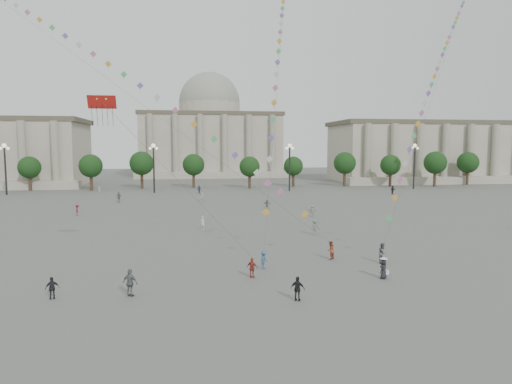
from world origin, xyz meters
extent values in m
plane|color=#514F4C|center=(0.00, 0.00, 0.00)|extent=(360.00, 360.00, 0.00)
cube|color=#A99E8D|center=(75.00, 95.00, 8.00)|extent=(80.00, 22.00, 16.00)
cube|color=brown|center=(75.00, 95.00, 16.60)|extent=(81.60, 22.44, 1.20)
cube|color=#A99E8D|center=(75.00, 82.00, 1.00)|extent=(84.00, 4.00, 2.00)
cube|color=#A99E8D|center=(0.00, 130.00, 10.00)|extent=(46.00, 30.00, 20.00)
cube|color=brown|center=(0.00, 130.00, 20.60)|extent=(46.92, 30.60, 1.20)
cube|color=#A99E8D|center=(0.00, 113.00, 1.00)|extent=(48.30, 4.00, 2.00)
cylinder|color=#A99E8D|center=(0.00, 130.00, 22.50)|extent=(21.00, 21.00, 5.00)
sphere|color=gray|center=(0.00, 130.00, 25.00)|extent=(21.00, 21.00, 21.00)
cylinder|color=#3A281D|center=(-42.00, 78.00, 1.76)|extent=(0.70, 0.70, 3.52)
sphere|color=black|center=(-42.00, 78.00, 5.44)|extent=(5.12, 5.12, 5.12)
cylinder|color=#3A281D|center=(-30.00, 78.00, 1.76)|extent=(0.70, 0.70, 3.52)
sphere|color=black|center=(-30.00, 78.00, 5.44)|extent=(5.12, 5.12, 5.12)
cylinder|color=#3A281D|center=(-18.00, 78.00, 1.76)|extent=(0.70, 0.70, 3.52)
sphere|color=black|center=(-18.00, 78.00, 5.44)|extent=(5.12, 5.12, 5.12)
cylinder|color=#3A281D|center=(-6.00, 78.00, 1.76)|extent=(0.70, 0.70, 3.52)
sphere|color=black|center=(-6.00, 78.00, 5.44)|extent=(5.12, 5.12, 5.12)
cylinder|color=#3A281D|center=(6.00, 78.00, 1.76)|extent=(0.70, 0.70, 3.52)
sphere|color=black|center=(6.00, 78.00, 5.44)|extent=(5.12, 5.12, 5.12)
cylinder|color=#3A281D|center=(18.00, 78.00, 1.76)|extent=(0.70, 0.70, 3.52)
sphere|color=black|center=(18.00, 78.00, 5.44)|extent=(5.12, 5.12, 5.12)
cylinder|color=#3A281D|center=(30.00, 78.00, 1.76)|extent=(0.70, 0.70, 3.52)
sphere|color=black|center=(30.00, 78.00, 5.44)|extent=(5.12, 5.12, 5.12)
cylinder|color=#3A281D|center=(42.00, 78.00, 1.76)|extent=(0.70, 0.70, 3.52)
sphere|color=black|center=(42.00, 78.00, 5.44)|extent=(5.12, 5.12, 5.12)
cylinder|color=#3A281D|center=(54.00, 78.00, 1.76)|extent=(0.70, 0.70, 3.52)
sphere|color=black|center=(54.00, 78.00, 5.44)|extent=(5.12, 5.12, 5.12)
cylinder|color=#3A281D|center=(66.00, 78.00, 1.76)|extent=(0.70, 0.70, 3.52)
sphere|color=black|center=(66.00, 78.00, 5.44)|extent=(5.12, 5.12, 5.12)
cylinder|color=#262628|center=(-45.00, 70.00, 5.00)|extent=(0.36, 0.36, 10.00)
sphere|color=#FFE5B2|center=(-45.00, 70.00, 10.20)|extent=(0.90, 0.90, 0.90)
sphere|color=#FFE5B2|center=(-45.70, 70.00, 9.60)|extent=(0.60, 0.60, 0.60)
sphere|color=#FFE5B2|center=(-44.30, 70.00, 9.60)|extent=(0.60, 0.60, 0.60)
cylinder|color=#262628|center=(-15.00, 70.00, 5.00)|extent=(0.36, 0.36, 10.00)
sphere|color=#FFE5B2|center=(-15.00, 70.00, 10.20)|extent=(0.90, 0.90, 0.90)
sphere|color=#FFE5B2|center=(-15.70, 70.00, 9.60)|extent=(0.60, 0.60, 0.60)
sphere|color=#FFE5B2|center=(-14.30, 70.00, 9.60)|extent=(0.60, 0.60, 0.60)
cylinder|color=#262628|center=(15.00, 70.00, 5.00)|extent=(0.36, 0.36, 10.00)
sphere|color=#FFE5B2|center=(15.00, 70.00, 10.20)|extent=(0.90, 0.90, 0.90)
sphere|color=#FFE5B2|center=(14.30, 70.00, 9.60)|extent=(0.60, 0.60, 0.60)
sphere|color=#FFE5B2|center=(15.70, 70.00, 9.60)|extent=(0.60, 0.60, 0.60)
cylinder|color=#262628|center=(45.00, 70.00, 5.00)|extent=(0.36, 0.36, 10.00)
sphere|color=#FFE5B2|center=(45.00, 70.00, 10.20)|extent=(0.90, 0.90, 0.90)
sphere|color=#FFE5B2|center=(44.30, 70.00, 9.60)|extent=(0.60, 0.60, 0.60)
sphere|color=#FFE5B2|center=(45.70, 70.00, 9.60)|extent=(0.60, 0.60, 0.60)
imported|color=navy|center=(-5.38, 67.10, 0.87)|extent=(1.08, 0.94, 1.75)
imported|color=silver|center=(-5.14, 51.66, 0.85)|extent=(1.49, 1.45, 1.70)
imported|color=slate|center=(6.57, 19.16, 0.91)|extent=(1.26, 0.85, 1.81)
imported|color=beige|center=(9.94, 32.50, 0.81)|extent=(1.56, 0.67, 1.63)
imported|color=black|center=(34.99, 59.79, 0.91)|extent=(1.70, 1.41, 1.83)
imported|color=#BCBDB8|center=(-26.08, 68.00, 0.87)|extent=(0.57, 0.72, 1.75)
imported|color=slate|center=(4.99, 41.85, 0.74)|extent=(1.41, 1.07, 1.49)
imported|color=silver|center=(-6.02, 24.01, 0.84)|extent=(0.73, 0.64, 1.67)
imported|color=slate|center=(-20.03, 53.17, 0.96)|extent=(1.15, 0.52, 1.92)
imported|color=maroon|center=(-23.69, 38.19, 0.82)|extent=(0.84, 1.18, 1.65)
imported|color=#993429|center=(-2.88, 3.26, 0.78)|extent=(0.97, 0.84, 1.57)
imported|color=black|center=(-0.66, -2.37, 0.81)|extent=(1.03, 0.80, 1.62)
imported|color=slate|center=(-11.59, 0.15, 0.95)|extent=(1.20, 0.93, 1.89)
imported|color=black|center=(-16.63, 0.34, 0.75)|extent=(0.95, 0.67, 1.50)
imported|color=#9C422A|center=(4.83, 7.90, 0.84)|extent=(1.03, 1.03, 1.69)
imported|color=#375A7C|center=(-1.58, 5.64, 0.77)|extent=(1.06, 1.14, 1.54)
imported|color=#5A5B5E|center=(8.90, 6.00, 0.89)|extent=(1.02, 1.08, 1.77)
imported|color=black|center=(7.00, 1.56, 0.76)|extent=(0.88, 0.84, 1.51)
cone|color=white|center=(7.00, 1.56, 1.62)|extent=(0.52, 0.52, 0.14)
cylinder|color=white|center=(7.00, 1.56, 1.56)|extent=(0.60, 0.60, 0.02)
cube|color=white|center=(7.25, 1.41, 0.55)|extent=(0.22, 0.10, 0.35)
cube|color=#AD1712|center=(-14.34, 7.46, 13.58)|extent=(2.21, 0.55, 1.02)
cube|color=#188633|center=(-14.69, 7.42, 13.83)|extent=(0.35, 0.20, 0.34)
cube|color=#1F58A8|center=(-13.99, 7.42, 13.83)|extent=(0.35, 0.20, 0.34)
sphere|color=yellow|center=(-14.69, 7.38, 13.83)|extent=(0.20, 0.20, 0.20)
sphere|color=yellow|center=(-13.99, 7.38, 13.83)|extent=(0.20, 0.20, 0.20)
cylinder|color=#3F3F3F|center=(-8.61, 5.36, 7.59)|extent=(0.02, 0.02, 17.10)
cylinder|color=#3F3F3F|center=(-16.76, 26.07, 17.91)|extent=(0.02, 0.02, 65.27)
cube|color=gold|center=(2.87, 9.55, 3.87)|extent=(0.76, 0.25, 0.76)
cube|color=#C4679D|center=(0.90, 11.20, 5.77)|extent=(0.76, 0.25, 0.76)
cube|color=silver|center=(-1.06, 12.86, 7.53)|extent=(0.76, 0.25, 0.76)
cube|color=#805AB4|center=(-3.02, 14.51, 9.20)|extent=(0.76, 0.25, 0.76)
cube|color=#53B46D|center=(-4.98, 16.16, 10.81)|extent=(0.76, 0.25, 0.76)
cube|color=gold|center=(-6.95, 17.81, 12.37)|extent=(0.76, 0.25, 0.76)
cube|color=#C4679D|center=(-8.91, 19.46, 13.90)|extent=(0.76, 0.25, 0.76)
cube|color=silver|center=(-10.87, 21.11, 15.39)|extent=(0.76, 0.25, 0.76)
cube|color=#805AB4|center=(-12.83, 22.76, 16.85)|extent=(0.76, 0.25, 0.76)
cube|color=#53B46D|center=(-14.79, 24.42, 18.29)|extent=(0.76, 0.25, 0.76)
cube|color=gold|center=(-16.76, 26.07, 19.70)|extent=(0.76, 0.25, 0.76)
cube|color=#C4679D|center=(-18.72, 27.72, 21.10)|extent=(0.76, 0.25, 0.76)
cube|color=silver|center=(-20.68, 29.37, 22.48)|extent=(0.76, 0.25, 0.76)
cube|color=#805AB4|center=(-22.64, 31.02, 23.84)|extent=(0.76, 0.25, 0.76)
cube|color=#53B46D|center=(-24.61, 32.67, 25.19)|extent=(0.76, 0.25, 0.76)
cube|color=gold|center=(-26.57, 34.32, 26.53)|extent=(0.76, 0.25, 0.76)
cube|color=#C4679D|center=(-28.53, 35.98, 27.85)|extent=(0.76, 0.25, 0.76)
cube|color=silver|center=(-30.49, 37.63, 29.17)|extent=(0.76, 0.25, 0.76)
cylinder|color=#3F3F3F|center=(5.45, 33.57, 24.57)|extent=(0.02, 0.02, 73.80)
cube|color=gold|center=(-1.04, 7.79, 4.39)|extent=(0.76, 0.25, 0.76)
cube|color=#C4679D|center=(-0.50, 9.94, 6.71)|extent=(0.76, 0.25, 0.76)
cube|color=silver|center=(0.05, 12.09, 8.86)|extent=(0.76, 0.25, 0.76)
cube|color=#805AB4|center=(0.59, 14.23, 10.90)|extent=(0.76, 0.25, 0.76)
cube|color=#53B46D|center=(1.13, 16.38, 12.86)|extent=(0.76, 0.25, 0.76)
cube|color=gold|center=(1.67, 18.53, 14.77)|extent=(0.76, 0.25, 0.76)
cube|color=#C4679D|center=(2.21, 20.68, 16.62)|extent=(0.76, 0.25, 0.76)
cube|color=silver|center=(2.75, 22.83, 18.44)|extent=(0.76, 0.25, 0.76)
cube|color=#805AB4|center=(3.29, 24.98, 20.23)|extent=(0.76, 0.25, 0.76)
cube|color=#53B46D|center=(3.83, 27.13, 21.98)|extent=(0.76, 0.25, 0.76)
cube|color=gold|center=(4.37, 29.27, 23.71)|extent=(0.76, 0.25, 0.76)
cube|color=#C4679D|center=(4.91, 31.42, 25.41)|extent=(0.76, 0.25, 0.76)
cube|color=silver|center=(5.45, 33.57, 27.10)|extent=(0.76, 0.25, 0.76)
cube|color=#805AB4|center=(5.99, 35.72, 28.76)|extent=(0.76, 0.25, 0.76)
cube|color=#53B46D|center=(6.53, 37.87, 30.41)|extent=(0.76, 0.25, 0.76)
cube|color=gold|center=(7.08, 40.02, 32.04)|extent=(0.76, 0.25, 0.76)
cylinder|color=#3F3F3F|center=(24.62, 25.80, 18.29)|extent=(0.02, 0.02, 60.69)
cube|color=#53B46D|center=(10.11, 7.53, 3.61)|extent=(0.76, 0.25, 0.76)
cube|color=gold|center=(11.32, 9.05, 5.30)|extent=(0.76, 0.25, 0.76)
cube|color=#C4679D|center=(12.53, 10.57, 6.86)|extent=(0.76, 0.25, 0.76)
cube|color=silver|center=(13.74, 12.09, 8.34)|extent=(0.76, 0.25, 0.76)
cube|color=#805AB4|center=(14.95, 13.62, 9.77)|extent=(0.76, 0.25, 0.76)
cube|color=#53B46D|center=(16.16, 15.14, 11.16)|extent=(0.76, 0.25, 0.76)
cube|color=gold|center=(17.37, 16.66, 12.51)|extent=(0.76, 0.25, 0.76)
cube|color=#C4679D|center=(18.58, 18.18, 13.83)|extent=(0.76, 0.25, 0.76)
cube|color=silver|center=(19.79, 19.71, 15.13)|extent=(0.76, 0.25, 0.76)
cube|color=#805AB4|center=(21.00, 21.23, 16.41)|extent=(0.76, 0.25, 0.76)
cube|color=#53B46D|center=(22.21, 22.75, 17.67)|extent=(0.76, 0.25, 0.76)
cube|color=gold|center=(23.41, 24.27, 18.91)|extent=(0.76, 0.25, 0.76)
cube|color=#C4679D|center=(24.62, 25.80, 20.13)|extent=(0.76, 0.25, 0.76)
cube|color=silver|center=(25.83, 27.32, 21.35)|extent=(0.76, 0.25, 0.76)
cube|color=#805AB4|center=(27.04, 28.84, 22.54)|extent=(0.76, 0.25, 0.76)
cube|color=#53B46D|center=(28.25, 30.36, 23.73)|extent=(0.76, 0.25, 0.76)
cube|color=gold|center=(29.46, 31.89, 24.91)|extent=(0.76, 0.25, 0.76)
cube|color=#C4679D|center=(30.67, 33.41, 26.07)|extent=(0.76, 0.25, 0.76)
cube|color=silver|center=(31.88, 34.93, 27.23)|extent=(0.76, 0.25, 0.76)
cube|color=#805AB4|center=(33.09, 36.45, 28.37)|extent=(0.76, 0.25, 0.76)
cube|color=#53B46D|center=(34.30, 37.98, 29.51)|extent=(0.76, 0.25, 0.76)
cube|color=gold|center=(35.51, 39.50, 30.64)|extent=(0.76, 0.25, 0.76)
cube|color=#C4679D|center=(36.72, 41.02, 31.76)|extent=(0.76, 0.25, 0.76)
cube|color=silver|center=(37.92, 42.54, 32.88)|extent=(0.76, 0.25, 0.76)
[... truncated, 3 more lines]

